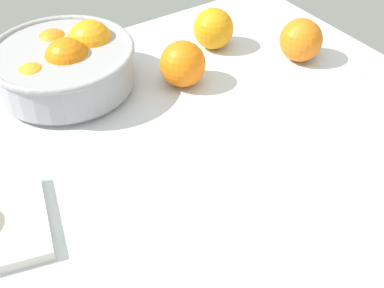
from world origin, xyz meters
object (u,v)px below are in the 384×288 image
fruit_bowl (65,64)px  loose_orange_2 (213,29)px  loose_orange_3 (183,64)px  loose_orange_0 (301,40)px

fruit_bowl → loose_orange_2: (31.09, -2.72, -0.84)cm
loose_orange_3 → loose_orange_0: bearing=-12.7°
loose_orange_2 → loose_orange_0: bearing=-49.1°
loose_orange_0 → loose_orange_2: bearing=130.9°
loose_orange_2 → loose_orange_3: loose_orange_3 is taller
loose_orange_0 → loose_orange_2: 17.76cm
loose_orange_0 → loose_orange_2: size_ratio=1.02×
fruit_bowl → loose_orange_2: 31.22cm
fruit_bowl → loose_orange_0: (42.70, -16.15, -0.75)cm
loose_orange_0 → loose_orange_3: bearing=167.3°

